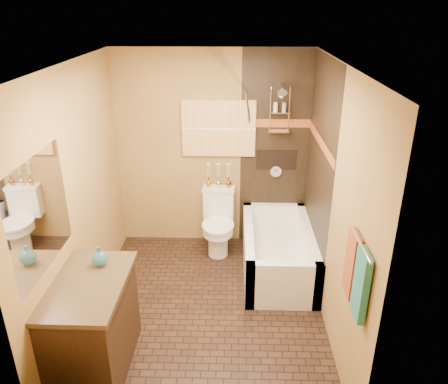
{
  "coord_description": "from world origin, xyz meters",
  "views": [
    {
      "loc": [
        0.28,
        -3.7,
        2.98
      ],
      "look_at": [
        0.17,
        0.4,
        1.18
      ],
      "focal_mm": 35.0,
      "sensor_mm": 36.0,
      "label": 1
    }
  ],
  "objects_px": {
    "sunset_painting": "(219,129)",
    "vanity": "(92,326)",
    "toilet": "(218,222)",
    "bathtub": "(278,254)"
  },
  "relations": [
    {
      "from": "toilet",
      "to": "vanity",
      "type": "xyz_separation_m",
      "value": [
        -1.0,
        -2.0,
        0.04
      ]
    },
    {
      "from": "toilet",
      "to": "bathtub",
      "type": "bearing_deg",
      "value": -27.76
    },
    {
      "from": "sunset_painting",
      "to": "toilet",
      "type": "bearing_deg",
      "value": -90.0
    },
    {
      "from": "bathtub",
      "to": "sunset_painting",
      "type": "bearing_deg",
      "value": 134.89
    },
    {
      "from": "sunset_painting",
      "to": "bathtub",
      "type": "distance_m",
      "value": 1.68
    },
    {
      "from": "sunset_painting",
      "to": "vanity",
      "type": "xyz_separation_m",
      "value": [
        -1.0,
        -2.27,
        -1.11
      ]
    },
    {
      "from": "sunset_painting",
      "to": "vanity",
      "type": "distance_m",
      "value": 2.71
    },
    {
      "from": "bathtub",
      "to": "toilet",
      "type": "height_order",
      "value": "toilet"
    },
    {
      "from": "toilet",
      "to": "vanity",
      "type": "bearing_deg",
      "value": -111.96
    },
    {
      "from": "sunset_painting",
      "to": "vanity",
      "type": "height_order",
      "value": "sunset_painting"
    }
  ]
}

